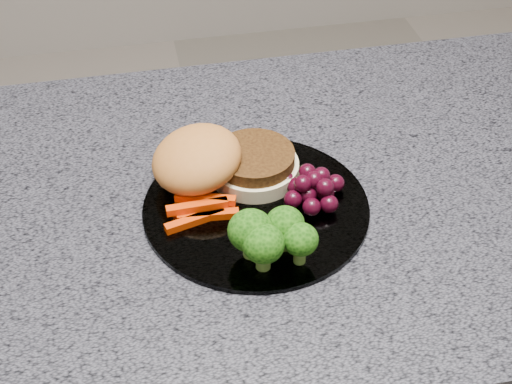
% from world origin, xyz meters
% --- Properties ---
extents(countertop, '(1.20, 0.60, 0.04)m').
position_xyz_m(countertop, '(0.00, 0.00, 0.88)').
color(countertop, '#4D4C56').
rests_on(countertop, island_cabinet).
extents(plate, '(0.26, 0.26, 0.01)m').
position_xyz_m(plate, '(-0.07, -0.03, 0.90)').
color(plate, white).
rests_on(plate, countertop).
extents(burger, '(0.19, 0.12, 0.06)m').
position_xyz_m(burger, '(-0.10, 0.03, 0.93)').
color(burger, beige).
rests_on(burger, plate).
extents(carrot_sticks, '(0.09, 0.05, 0.02)m').
position_xyz_m(carrot_sticks, '(-0.13, -0.03, 0.91)').
color(carrot_sticks, red).
rests_on(carrot_sticks, plate).
extents(broccoli, '(0.09, 0.07, 0.06)m').
position_xyz_m(broccoli, '(-0.07, -0.11, 0.94)').
color(broccoli, '#59812E').
rests_on(broccoli, plate).
extents(grape_bunch, '(0.08, 0.07, 0.04)m').
position_xyz_m(grape_bunch, '(-0.00, -0.03, 0.92)').
color(grape_bunch, black).
rests_on(grape_bunch, plate).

